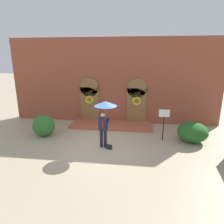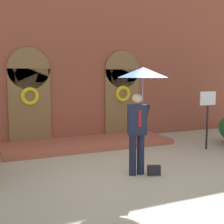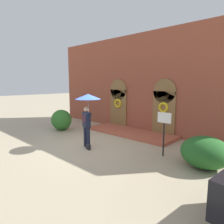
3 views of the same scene
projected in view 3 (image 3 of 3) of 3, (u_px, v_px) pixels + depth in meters
name	position (u px, v px, depth m)	size (l,w,h in m)	color
ground_plane	(88.00, 146.00, 9.00)	(80.00, 80.00, 0.00)	tan
building_facade	(142.00, 85.00, 11.61)	(14.00, 2.30, 5.60)	brown
person_with_umbrella	(88.00, 104.00, 8.59)	(1.10, 1.10, 2.36)	#191E33
handbag	(88.00, 147.00, 8.56)	(0.28, 0.12, 0.22)	black
sign_post	(164.00, 127.00, 7.61)	(0.56, 0.06, 1.72)	black
shrub_left	(61.00, 120.00, 12.04)	(1.24, 1.19, 1.23)	#2D6B28
shrub_right	(205.00, 152.00, 6.68)	(1.59, 1.54, 1.06)	#235B23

